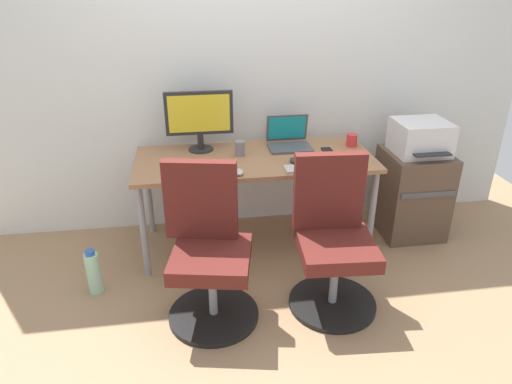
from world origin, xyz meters
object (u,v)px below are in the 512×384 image
object	(u,v)px
office_chair_left	(208,252)
office_chair_right	(333,242)
desktop_monitor	(199,117)
open_laptop	(289,139)
printer	(421,137)
coffee_mug	(352,140)
side_cabinet	(412,193)
water_bottle_on_floor	(93,272)

from	to	relation	value
office_chair_left	office_chair_right	distance (m)	0.74
desktop_monitor	open_laptop	bearing A→B (deg)	-1.83
printer	desktop_monitor	xyz separation A→B (m)	(-1.59, 0.20, 0.17)
office_chair_left	desktop_monitor	distance (m)	1.08
open_laptop	coffee_mug	world-z (taller)	open_laptop
side_cabinet	desktop_monitor	bearing A→B (deg)	172.79
side_cabinet	open_laptop	xyz separation A→B (m)	(-0.94, 0.18, 0.42)
office_chair_right	coffee_mug	distance (m)	0.99
side_cabinet	water_bottle_on_floor	bearing A→B (deg)	-169.33
office_chair_left	side_cabinet	distance (m)	1.77
side_cabinet	desktop_monitor	world-z (taller)	desktop_monitor
open_laptop	coffee_mug	size ratio (longest dim) A/B	3.37
office_chair_left	water_bottle_on_floor	world-z (taller)	office_chair_left
office_chair_right	coffee_mug	size ratio (longest dim) A/B	10.22
office_chair_left	office_chair_right	xyz separation A→B (m)	(0.74, 0.00, 0.00)
water_bottle_on_floor	coffee_mug	xyz separation A→B (m)	(1.86, 0.56, 0.60)
water_bottle_on_floor	desktop_monitor	world-z (taller)	desktop_monitor
printer	open_laptop	xyz separation A→B (m)	(-0.94, 0.18, -0.03)
water_bottle_on_floor	office_chair_left	bearing A→B (deg)	-22.40
water_bottle_on_floor	desktop_monitor	xyz separation A→B (m)	(0.74, 0.64, 0.80)
water_bottle_on_floor	open_laptop	size ratio (longest dim) A/B	1.00
printer	water_bottle_on_floor	bearing A→B (deg)	-169.35
side_cabinet	office_chair_right	bearing A→B (deg)	-139.41
water_bottle_on_floor	desktop_monitor	size ratio (longest dim) A/B	0.65
office_chair_right	water_bottle_on_floor	distance (m)	1.53
side_cabinet	coffee_mug	xyz separation A→B (m)	(-0.48, 0.12, 0.41)
printer	desktop_monitor	distance (m)	1.62
desktop_monitor	coffee_mug	bearing A→B (deg)	-4.18
office_chair_right	water_bottle_on_floor	size ratio (longest dim) A/B	3.03
desktop_monitor	office_chair_left	bearing A→B (deg)	-90.77
office_chair_left	printer	xyz separation A→B (m)	(1.61, 0.74, 0.36)
printer	open_laptop	world-z (taller)	open_laptop
water_bottle_on_floor	open_laptop	bearing A→B (deg)	24.06
side_cabinet	water_bottle_on_floor	world-z (taller)	side_cabinet
office_chair_left	water_bottle_on_floor	bearing A→B (deg)	157.60
printer	water_bottle_on_floor	world-z (taller)	printer
coffee_mug	office_chair_right	bearing A→B (deg)	-114.03
side_cabinet	printer	xyz separation A→B (m)	(0.00, -0.00, 0.45)
office_chair_left	side_cabinet	xyz separation A→B (m)	(1.61, 0.74, -0.09)
office_chair_right	printer	distance (m)	1.19
printer	water_bottle_on_floor	size ratio (longest dim) A/B	1.29
desktop_monitor	coffee_mug	size ratio (longest dim) A/B	5.22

